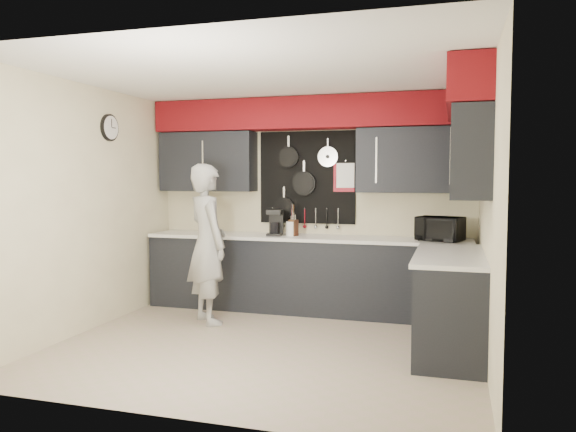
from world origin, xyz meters
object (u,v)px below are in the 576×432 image
(knife_block, at_px, (293,228))
(coffee_maker, at_px, (275,222))
(person, at_px, (207,244))
(microwave, at_px, (440,229))
(utensil_crock, at_px, (292,229))

(knife_block, xyz_separation_m, coffee_maker, (-0.23, -0.01, 0.07))
(knife_block, xyz_separation_m, person, (-0.78, -0.78, -0.13))
(microwave, relative_size, coffee_maker, 1.52)
(utensil_crock, relative_size, person, 0.10)
(microwave, xyz_separation_m, person, (-2.48, -0.76, -0.17))
(utensil_crock, height_order, person, person)
(knife_block, height_order, person, person)
(knife_block, distance_m, utensil_crock, 0.03)
(person, bearing_deg, coffee_maker, -82.33)
(coffee_maker, bearing_deg, microwave, -8.95)
(microwave, xyz_separation_m, knife_block, (-1.71, 0.02, -0.04))
(microwave, height_order, knife_block, microwave)
(knife_block, distance_m, coffee_maker, 0.24)
(utensil_crock, distance_m, coffee_maker, 0.22)
(coffee_maker, bearing_deg, utensil_crock, -4.76)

